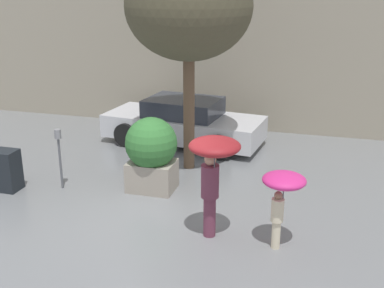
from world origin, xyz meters
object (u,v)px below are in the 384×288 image
street_tree (189,7)px  parking_meter (59,147)px  person_adult (213,162)px  person_child (283,188)px  newspaper_box (7,170)px  planter_box (151,152)px  parked_car_near (184,123)px

street_tree → parking_meter: 4.14m
street_tree → person_adult: bearing=-67.1°
person_child → newspaper_box: bearing=132.2°
newspaper_box → parking_meter: bearing=20.2°
planter_box → newspaper_box: (-3.00, -0.87, -0.42)m
person_child → parking_meter: (-4.84, 1.20, -0.13)m
planter_box → parking_meter: size_ratio=1.20×
person_child → parking_meter: bearing=126.0°
street_tree → newspaper_box: 5.31m
person_child → street_tree: (-2.51, 3.16, 2.68)m
street_tree → person_child: bearing=-51.5°
person_adult → parked_car_near: bearing=158.4°
parked_car_near → planter_box: bearing=-169.0°
newspaper_box → person_child: bearing=-7.7°
person_child → street_tree: 4.85m
planter_box → parked_car_near: planter_box is taller
street_tree → newspaper_box: size_ratio=5.56×
planter_box → parked_car_near: bearing=94.5°
street_tree → parking_meter: size_ratio=3.72×
planter_box → newspaper_box: planter_box is taller
person_child → newspaper_box: size_ratio=1.49×
person_child → newspaper_box: (-5.92, 0.80, -0.64)m
parked_car_near → street_tree: street_tree is taller
person_adult → newspaper_box: size_ratio=2.07×
street_tree → parking_meter: street_tree is taller
planter_box → street_tree: size_ratio=0.32×
parked_car_near → street_tree: size_ratio=0.90×
parked_car_near → newspaper_box: 4.92m
person_adult → street_tree: (-1.34, 3.17, 2.33)m
parked_car_near → parking_meter: (-1.68, -3.68, 0.36)m
person_adult → newspaper_box: 4.91m
planter_box → street_tree: 3.29m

